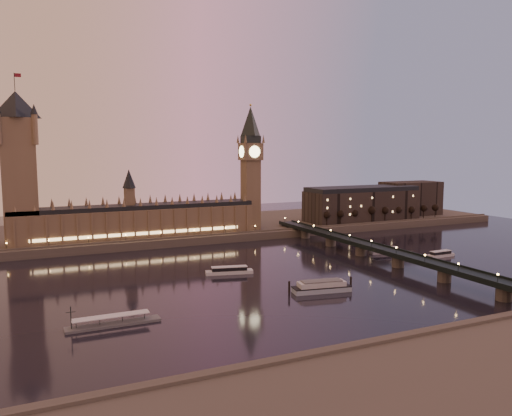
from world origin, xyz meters
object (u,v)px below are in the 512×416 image
Objects in this scene: cruise_boat_b at (386,251)px; pontoon_pier at (113,323)px; cruise_boat_a at (229,271)px; moored_barge at (322,287)px.

pontoon_pier reaches higher than cruise_boat_b.
pontoon_pier reaches higher than cruise_boat_a.
pontoon_pier is (-75.87, -60.78, -0.85)m from cruise_boat_a.
moored_barge is 105.44m from pontoon_pier.
cruise_boat_b is 0.61× the size of pontoon_pier.
cruise_boat_b is at bearing 43.95° from moored_barge.
moored_barge is at bearing -48.69° from cruise_boat_a.
moored_barge reaches higher than cruise_boat_a.
pontoon_pier is at bearing -151.48° from cruise_boat_b.
cruise_boat_a is 122.19m from cruise_boat_b.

